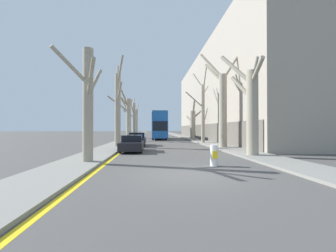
{
  "coord_description": "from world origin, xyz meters",
  "views": [
    {
      "loc": [
        -1.53,
        -8.85,
        1.85
      ],
      "look_at": [
        0.92,
        24.73,
        2.21
      ],
      "focal_mm": 24.0,
      "sensor_mm": 36.0,
      "label": 1
    }
  ],
  "objects": [
    {
      "name": "kerb_line_stripe",
      "position": [
        -3.94,
        50.0,
        0.0
      ],
      "size": [
        0.24,
        120.0,
        0.01
      ],
      "primitive_type": "cube",
      "color": "yellow",
      "rests_on": "ground"
    },
    {
      "name": "traffic_bollard",
      "position": [
        1.53,
        2.0,
        0.52
      ],
      "size": [
        0.38,
        0.39,
        1.04
      ],
      "color": "white",
      "rests_on": "ground"
    },
    {
      "name": "parked_car_0",
      "position": [
        -3.09,
        9.33,
        0.63
      ],
      "size": [
        1.73,
        4.12,
        1.31
      ],
      "color": "black",
      "rests_on": "ground"
    },
    {
      "name": "street_tree_left_0",
      "position": [
        -4.89,
        3.2,
        3.23
      ],
      "size": [
        2.16,
        3.05,
        6.08
      ],
      "color": "gray",
      "rests_on": "ground"
    },
    {
      "name": "street_tree_left_1",
      "position": [
        -4.84,
        13.45,
        3.99
      ],
      "size": [
        1.12,
        3.11,
        8.7
      ],
      "color": "gray",
      "rests_on": "ground"
    },
    {
      "name": "ground_plane",
      "position": [
        0.0,
        0.0,
        0.0
      ],
      "size": [
        300.0,
        300.0,
        0.0
      ],
      "primitive_type": "plane",
      "color": "#4C4947"
    },
    {
      "name": "building_facade_right",
      "position": [
        11.61,
        29.25,
        7.34
      ],
      "size": [
        10.08,
        45.65,
        14.7
      ],
      "color": "#9E9384",
      "rests_on": "ground"
    },
    {
      "name": "street_tree_left_3",
      "position": [
        -4.93,
        33.52,
        3.72
      ],
      "size": [
        2.31,
        3.17,
        7.74
      ],
      "color": "gray",
      "rests_on": "ground"
    },
    {
      "name": "street_tree_left_2",
      "position": [
        -5.04,
        23.97,
        3.66
      ],
      "size": [
        3.56,
        3.79,
        7.37
      ],
      "color": "gray",
      "rests_on": "ground"
    },
    {
      "name": "street_tree_left_4",
      "position": [
        -5.07,
        44.21,
        3.52
      ],
      "size": [
        0.82,
        2.99,
        8.01
      ],
      "color": "gray",
      "rests_on": "ground"
    },
    {
      "name": "double_decker_bus",
      "position": [
        -0.27,
        30.42,
        2.59
      ],
      "size": [
        2.48,
        11.39,
        4.57
      ],
      "color": "#19519E",
      "rests_on": "ground"
    },
    {
      "name": "street_tree_right_0",
      "position": [
        5.0,
        5.45,
        3.29
      ],
      "size": [
        2.38,
        3.96,
        7.21
      ],
      "color": "gray",
      "rests_on": "ground"
    },
    {
      "name": "street_tree_right_3",
      "position": [
        5.0,
        26.15,
        2.77
      ],
      "size": [
        2.68,
        3.75,
        6.18
      ],
      "color": "gray",
      "rests_on": "ground"
    },
    {
      "name": "sidewalk_left",
      "position": [
        -5.37,
        50.0,
        0.06
      ],
      "size": [
        2.49,
        120.0,
        0.12
      ],
      "primitive_type": "cube",
      "color": "gray",
      "rests_on": "ground"
    },
    {
      "name": "sidewalk_right",
      "position": [
        5.37,
        50.0,
        0.06
      ],
      "size": [
        2.49,
        120.0,
        0.12
      ],
      "primitive_type": "cube",
      "color": "gray",
      "rests_on": "ground"
    },
    {
      "name": "parked_car_1",
      "position": [
        -3.09,
        15.4,
        0.67
      ],
      "size": [
        1.77,
        4.42,
        1.41
      ],
      "color": "black",
      "rests_on": "ground"
    },
    {
      "name": "street_tree_right_2",
      "position": [
        4.81,
        18.69,
        4.18
      ],
      "size": [
        3.39,
        3.38,
        9.14
      ],
      "color": "gray",
      "rests_on": "ground"
    },
    {
      "name": "street_tree_right_1",
      "position": [
        5.09,
        11.73,
        4.11
      ],
      "size": [
        3.86,
        2.45,
        9.39
      ],
      "color": "gray",
      "rests_on": "ground"
    }
  ]
}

